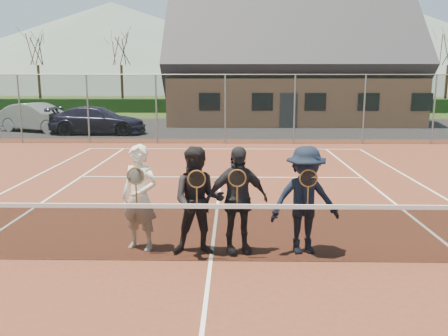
{
  "coord_description": "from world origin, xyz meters",
  "views": [
    {
      "loc": [
        0.35,
        -7.15,
        2.93
      ],
      "look_at": [
        0.18,
        1.5,
        1.25
      ],
      "focal_mm": 38.0,
      "sensor_mm": 36.0,
      "label": 1
    }
  ],
  "objects_px": {
    "car_c": "(98,120)",
    "player_d": "(305,200)",
    "clubhouse": "(290,59)",
    "player_c": "(237,200)",
    "player_b": "(198,201)",
    "car_b": "(38,118)",
    "player_a": "(140,198)",
    "tennis_net": "(211,230)"
  },
  "relations": [
    {
      "from": "car_c",
      "to": "player_d",
      "type": "distance_m",
      "value": 18.46
    },
    {
      "from": "clubhouse",
      "to": "player_c",
      "type": "xyz_separation_m",
      "value": [
        -3.58,
        -23.58,
        -3.07
      ]
    },
    {
      "from": "clubhouse",
      "to": "player_d",
      "type": "relative_size",
      "value": 8.67
    },
    {
      "from": "player_b",
      "to": "player_d",
      "type": "bearing_deg",
      "value": 3.0
    },
    {
      "from": "player_d",
      "to": "car_b",
      "type": "bearing_deg",
      "value": 123.46
    },
    {
      "from": "clubhouse",
      "to": "player_a",
      "type": "distance_m",
      "value": 24.22
    },
    {
      "from": "player_c",
      "to": "car_b",
      "type": "bearing_deg",
      "value": 120.83
    },
    {
      "from": "player_a",
      "to": "player_b",
      "type": "xyz_separation_m",
      "value": [
        1.0,
        -0.21,
        -0.0
      ]
    },
    {
      "from": "player_a",
      "to": "player_b",
      "type": "bearing_deg",
      "value": -11.75
    },
    {
      "from": "car_c",
      "to": "player_d",
      "type": "relative_size",
      "value": 2.7
    },
    {
      "from": "clubhouse",
      "to": "player_b",
      "type": "bearing_deg",
      "value": -100.1
    },
    {
      "from": "tennis_net",
      "to": "player_b",
      "type": "bearing_deg",
      "value": 122.76
    },
    {
      "from": "tennis_net",
      "to": "player_d",
      "type": "bearing_deg",
      "value": 15.54
    },
    {
      "from": "player_a",
      "to": "player_b",
      "type": "height_order",
      "value": "same"
    },
    {
      "from": "car_c",
      "to": "player_b",
      "type": "distance_m",
      "value": 17.84
    },
    {
      "from": "tennis_net",
      "to": "player_a",
      "type": "distance_m",
      "value": 1.39
    },
    {
      "from": "car_b",
      "to": "player_c",
      "type": "bearing_deg",
      "value": -126.72
    },
    {
      "from": "player_b",
      "to": "player_d",
      "type": "xyz_separation_m",
      "value": [
        1.76,
        0.09,
        -0.0
      ]
    },
    {
      "from": "tennis_net",
      "to": "player_c",
      "type": "bearing_deg",
      "value": 44.87
    },
    {
      "from": "player_b",
      "to": "player_c",
      "type": "height_order",
      "value": "same"
    },
    {
      "from": "clubhouse",
      "to": "player_b",
      "type": "relative_size",
      "value": 8.67
    },
    {
      "from": "player_a",
      "to": "player_d",
      "type": "xyz_separation_m",
      "value": [
        2.76,
        -0.12,
        -0.0
      ]
    },
    {
      "from": "tennis_net",
      "to": "player_b",
      "type": "xyz_separation_m",
      "value": [
        -0.22,
        0.34,
        0.38
      ]
    },
    {
      "from": "player_a",
      "to": "player_b",
      "type": "distance_m",
      "value": 1.02
    },
    {
      "from": "tennis_net",
      "to": "car_c",
      "type": "bearing_deg",
      "value": 111.21
    },
    {
      "from": "car_b",
      "to": "clubhouse",
      "type": "height_order",
      "value": "clubhouse"
    },
    {
      "from": "player_a",
      "to": "player_b",
      "type": "relative_size",
      "value": 1.0
    },
    {
      "from": "tennis_net",
      "to": "player_d",
      "type": "height_order",
      "value": "player_d"
    },
    {
      "from": "player_a",
      "to": "player_c",
      "type": "distance_m",
      "value": 1.64
    },
    {
      "from": "tennis_net",
      "to": "player_d",
      "type": "distance_m",
      "value": 1.64
    },
    {
      "from": "car_b",
      "to": "player_d",
      "type": "xyz_separation_m",
      "value": [
        11.64,
        -17.62,
        0.17
      ]
    },
    {
      "from": "player_b",
      "to": "tennis_net",
      "type": "bearing_deg",
      "value": -57.24
    },
    {
      "from": "car_c",
      "to": "car_b",
      "type": "bearing_deg",
      "value": 74.47
    },
    {
      "from": "clubhouse",
      "to": "player_a",
      "type": "xyz_separation_m",
      "value": [
        -5.22,
        -23.45,
        -3.07
      ]
    },
    {
      "from": "tennis_net",
      "to": "player_d",
      "type": "relative_size",
      "value": 6.49
    },
    {
      "from": "tennis_net",
      "to": "clubhouse",
      "type": "relative_size",
      "value": 0.75
    },
    {
      "from": "car_c",
      "to": "player_b",
      "type": "bearing_deg",
      "value": -157.94
    },
    {
      "from": "car_c",
      "to": "player_d",
      "type": "xyz_separation_m",
      "value": [
        8.14,
        -16.57,
        0.22
      ]
    },
    {
      "from": "tennis_net",
      "to": "player_b",
      "type": "relative_size",
      "value": 6.49
    },
    {
      "from": "clubhouse",
      "to": "player_c",
      "type": "distance_m",
      "value": 24.05
    },
    {
      "from": "car_b",
      "to": "clubhouse",
      "type": "distance_m",
      "value": 15.64
    },
    {
      "from": "player_a",
      "to": "player_d",
      "type": "distance_m",
      "value": 2.76
    }
  ]
}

